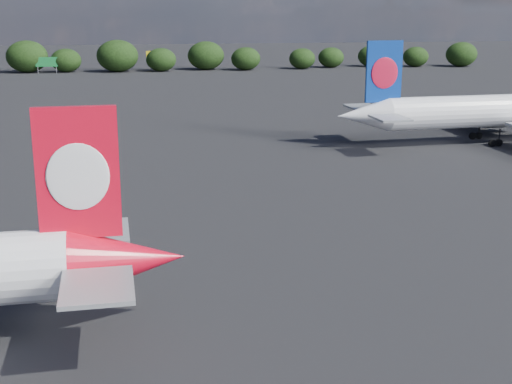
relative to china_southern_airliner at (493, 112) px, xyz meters
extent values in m
plane|color=black|center=(-57.93, -3.35, -4.44)|extent=(500.00, 500.00, 0.00)
cone|color=red|center=(-50.11, -52.75, -0.06)|extent=(7.21, 4.71, 4.38)
cube|color=red|center=(-52.73, -52.87, 5.54)|extent=(4.83, 0.67, 7.88)
ellipsoid|color=white|center=(-52.72, -53.14, 5.38)|extent=(3.68, 0.35, 4.03)
ellipsoid|color=white|center=(-52.75, -52.61, 5.38)|extent=(3.68, 0.35, 4.03)
cube|color=#96999E|center=(-51.63, -57.64, 0.29)|extent=(4.19, 5.44, 0.26)
cube|color=#96999E|center=(-52.09, -48.02, 0.29)|extent=(4.19, 5.44, 0.26)
cylinder|color=white|center=(1.56, 0.10, 0.14)|extent=(35.08, 6.85, 4.59)
cone|color=white|center=(-19.49, -1.27, 0.14)|extent=(7.62, 5.06, 4.59)
cube|color=navy|center=(-16.75, -1.09, 6.02)|extent=(5.06, 0.79, 8.26)
ellipsoid|color=red|center=(-16.73, -1.37, 5.85)|extent=(3.86, 0.43, 4.22)
ellipsoid|color=red|center=(-16.76, -0.82, 5.85)|extent=(3.86, 0.43, 4.22)
cube|color=#96999E|center=(-17.33, -6.19, 0.51)|extent=(4.48, 5.76, 0.28)
cube|color=#96999E|center=(-17.99, 3.88, 0.51)|extent=(4.48, 5.76, 0.28)
cube|color=#96999E|center=(2.61, 12.12, -1.32)|extent=(7.15, 18.70, 0.50)
cylinder|color=#96999E|center=(4.74, 7.66, -2.52)|extent=(4.74, 2.77, 2.48)
cube|color=#96999E|center=(4.74, 7.66, -1.87)|extent=(2.03, 0.41, 1.10)
cylinder|color=black|center=(-0.09, -2.76, -3.07)|extent=(0.27, 0.27, 2.29)
cylinder|color=black|center=(-0.09, -2.76, -3.94)|extent=(1.03, 0.48, 1.01)
cylinder|color=black|center=(-1.10, -2.83, -3.94)|extent=(1.03, 0.48, 1.01)
cylinder|color=black|center=(-0.45, 2.73, -3.07)|extent=(0.27, 0.27, 2.29)
cylinder|color=black|center=(-0.45, 2.73, -3.94)|extent=(1.03, 0.48, 1.01)
cylinder|color=black|center=(-1.46, 2.66, -3.94)|extent=(1.03, 0.48, 1.01)
cube|color=#166E30|center=(-75.93, 112.65, -1.24)|extent=(6.00, 0.30, 2.60)
cylinder|color=gray|center=(-78.43, 112.65, -3.44)|extent=(0.20, 0.20, 2.00)
cylinder|color=gray|center=(-73.43, 112.65, -3.44)|extent=(0.20, 0.20, 2.00)
cube|color=gold|center=(-45.93, 118.65, -0.44)|extent=(5.00, 0.30, 3.00)
cylinder|color=gray|center=(-45.93, 118.65, -3.19)|extent=(0.30, 0.30, 2.50)
ellipsoid|color=black|center=(-81.63, 116.21, 0.03)|extent=(11.62, 9.83, 8.93)
ellipsoid|color=black|center=(-70.94, 115.44, -1.14)|extent=(8.59, 7.27, 6.61)
ellipsoid|color=black|center=(-56.50, 114.38, 0.07)|extent=(11.73, 9.92, 9.02)
ellipsoid|color=black|center=(-44.22, 113.85, -1.13)|extent=(8.60, 7.28, 6.61)
ellipsoid|color=black|center=(-31.09, 117.00, -0.32)|extent=(10.70, 9.06, 8.23)
ellipsoid|color=black|center=(-19.74, 113.89, -1.12)|extent=(8.64, 7.31, 6.65)
ellipsoid|color=black|center=(-2.61, 115.39, -1.41)|extent=(7.87, 6.66, 6.05)
ellipsoid|color=black|center=(6.99, 118.31, -1.42)|extent=(7.87, 6.66, 6.05)
ellipsoid|color=black|center=(20.08, 119.72, -1.24)|extent=(8.32, 7.04, 6.40)
ellipsoid|color=black|center=(33.37, 117.08, -1.40)|extent=(7.91, 6.69, 6.08)
ellipsoid|color=black|center=(47.43, 115.43, -0.71)|extent=(9.70, 8.21, 7.46)
camera|label=1|loc=(-48.52, -94.56, 15.35)|focal=50.00mm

